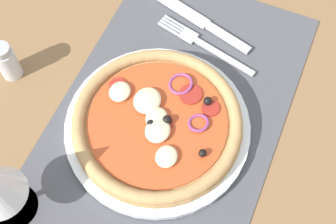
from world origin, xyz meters
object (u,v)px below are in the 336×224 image
Objects in this scene: plate at (157,127)px; fork at (201,43)px; pizza at (157,122)px; pepper_shaker at (7,61)px; knife at (198,19)px.

plate reaches higher than fork.
pepper_shaker reaches higher than pizza.
pizza reaches higher than knife.
fork is (16.65, -0.31, -2.12)cm from pizza.
pepper_shaker reaches higher than plate.
knife is (4.25, 2.12, 0.03)cm from fork.
fork is at bearing -56.74° from pepper_shaker.
plate is 1.37× the size of knife.
fork is 0.91× the size of knife.
pizza is at bearing 18.85° from plate.
fork is at bearing 132.24° from knife.
plate is at bearing 110.71° from knife.
knife is at bearing 4.96° from pizza.
plate is 4.02× the size of pepper_shaker.
pizza is at bearing 102.38° from fork.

